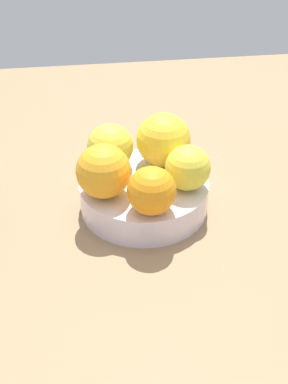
% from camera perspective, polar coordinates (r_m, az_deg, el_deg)
% --- Properties ---
extents(ground_plane, '(1.10, 1.10, 0.02)m').
position_cam_1_polar(ground_plane, '(0.71, 0.00, -2.32)').
color(ground_plane, '#997551').
extents(fruit_bowl, '(0.18, 0.18, 0.04)m').
position_cam_1_polar(fruit_bowl, '(0.69, 0.00, -0.36)').
color(fruit_bowl, silver).
rests_on(fruit_bowl, ground_plane).
extents(orange_in_bowl_0, '(0.07, 0.07, 0.07)m').
position_cam_1_polar(orange_in_bowl_0, '(0.64, -4.65, 2.37)').
color(orange_in_bowl_0, '#F9A823').
rests_on(orange_in_bowl_0, fruit_bowl).
extents(orange_in_bowl_1, '(0.08, 0.08, 0.08)m').
position_cam_1_polar(orange_in_bowl_1, '(0.70, 2.24, 5.94)').
color(orange_in_bowl_1, yellow).
rests_on(orange_in_bowl_1, fruit_bowl).
extents(orange_in_bowl_2, '(0.06, 0.06, 0.06)m').
position_cam_1_polar(orange_in_bowl_2, '(0.69, -3.87, 5.19)').
color(orange_in_bowl_2, yellow).
rests_on(orange_in_bowl_2, fruit_bowl).
extents(orange_in_bowl_3, '(0.06, 0.06, 0.06)m').
position_cam_1_polar(orange_in_bowl_3, '(0.65, 5.00, 2.75)').
color(orange_in_bowl_3, yellow).
rests_on(orange_in_bowl_3, fruit_bowl).
extents(orange_in_bowl_4, '(0.06, 0.06, 0.06)m').
position_cam_1_polar(orange_in_bowl_4, '(0.61, 1.19, 0.17)').
color(orange_in_bowl_4, orange).
rests_on(orange_in_bowl_4, fruit_bowl).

